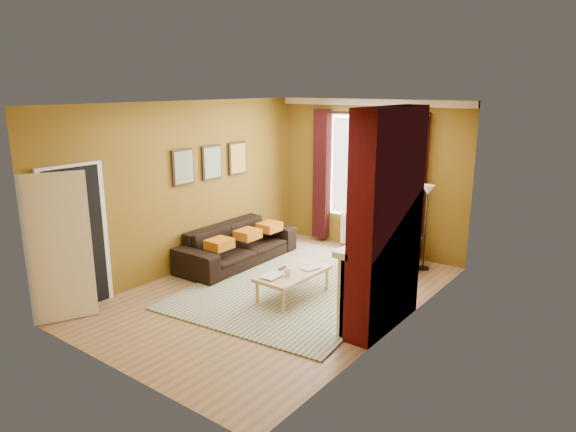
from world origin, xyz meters
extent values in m
plane|color=brown|center=(0.00, 0.00, 0.00)|extent=(5.50, 5.50, 0.00)
cube|color=brown|center=(0.00, 2.75, 1.40)|extent=(3.80, 0.02, 2.80)
cube|color=brown|center=(0.00, -2.75, 1.40)|extent=(3.80, 0.02, 2.80)
cube|color=brown|center=(1.90, 0.00, 1.40)|extent=(0.02, 5.50, 2.80)
cube|color=brown|center=(-1.90, 0.00, 1.40)|extent=(0.02, 5.50, 2.80)
cube|color=silver|center=(0.00, 0.00, 2.80)|extent=(3.80, 5.50, 0.01)
cube|color=#4C0A0D|center=(1.72, 0.00, 1.40)|extent=(0.35, 1.40, 2.80)
cube|color=white|center=(1.53, 0.00, 0.55)|extent=(0.12, 1.30, 1.10)
cube|color=white|center=(1.48, 0.00, 1.08)|extent=(0.22, 1.40, 0.08)
cube|color=white|center=(1.51, -0.58, 0.52)|extent=(0.16, 0.14, 1.04)
cube|color=white|center=(1.51, 0.58, 0.52)|extent=(0.16, 0.14, 1.04)
cube|color=black|center=(1.56, 0.00, 0.45)|extent=(0.06, 0.80, 0.90)
cube|color=black|center=(1.54, 0.00, 0.03)|extent=(0.20, 1.00, 0.06)
cube|color=white|center=(1.49, -0.35, 1.20)|extent=(0.03, 0.12, 0.16)
cube|color=black|center=(1.49, -0.10, 1.19)|extent=(0.03, 0.10, 0.14)
cylinder|color=black|center=(1.49, 0.15, 1.18)|extent=(0.10, 0.10, 0.12)
cube|color=black|center=(1.53, 0.00, 1.85)|extent=(0.03, 0.60, 0.75)
cube|color=#A76138|center=(1.51, 0.00, 1.85)|extent=(0.01, 0.52, 0.66)
cube|color=white|center=(0.00, 2.71, 2.74)|extent=(3.80, 0.08, 0.12)
cube|color=white|center=(0.00, 2.72, 1.55)|extent=(1.60, 0.04, 1.90)
cube|color=white|center=(0.00, 2.68, 1.55)|extent=(1.50, 0.02, 1.80)
cube|color=white|center=(0.00, 2.70, 1.55)|extent=(0.06, 0.04, 1.90)
cube|color=#330B0D|center=(-0.98, 2.63, 1.35)|extent=(0.30, 0.16, 2.50)
cube|color=#330B0D|center=(0.98, 2.63, 1.35)|extent=(0.30, 0.16, 2.50)
cylinder|color=black|center=(0.00, 2.63, 2.55)|extent=(2.30, 0.05, 0.05)
cube|color=white|center=(0.00, 2.65, 0.35)|extent=(1.00, 0.10, 0.60)
cube|color=white|center=(-0.45, 2.59, 0.35)|extent=(0.04, 0.03, 0.56)
cube|color=white|center=(-0.34, 2.59, 0.35)|extent=(0.04, 0.03, 0.56)
cube|color=white|center=(-0.23, 2.59, 0.35)|extent=(0.04, 0.03, 0.56)
cube|color=white|center=(-0.12, 2.59, 0.35)|extent=(0.04, 0.03, 0.56)
cube|color=white|center=(-0.01, 2.59, 0.35)|extent=(0.04, 0.03, 0.56)
cube|color=white|center=(0.10, 2.59, 0.35)|extent=(0.04, 0.03, 0.56)
cube|color=white|center=(0.21, 2.59, 0.35)|extent=(0.04, 0.03, 0.56)
cube|color=white|center=(0.32, 2.59, 0.35)|extent=(0.04, 0.03, 0.56)
cube|color=white|center=(0.43, 2.59, 0.35)|extent=(0.04, 0.03, 0.56)
cube|color=black|center=(-1.87, -0.10, 1.75)|extent=(0.04, 0.44, 0.58)
cube|color=gold|center=(-1.84, -0.10, 1.75)|extent=(0.01, 0.38, 0.52)
cube|color=black|center=(-1.87, 0.55, 1.75)|extent=(0.04, 0.44, 0.58)
cube|color=#2E8A30|center=(-1.84, 0.55, 1.75)|extent=(0.01, 0.38, 0.52)
cube|color=black|center=(-1.87, 1.20, 1.75)|extent=(0.04, 0.44, 0.58)
cube|color=#B95C2E|center=(-1.84, 1.20, 1.75)|extent=(0.01, 0.38, 0.52)
cube|color=white|center=(-1.88, -2.05, 1.00)|extent=(0.05, 0.94, 2.06)
cube|color=black|center=(-1.85, -2.05, 1.00)|extent=(0.02, 0.80, 1.98)
cube|color=white|center=(-1.68, -2.41, 1.00)|extent=(0.37, 0.74, 1.98)
imported|color=#3B692E|center=(1.49, 0.45, 1.26)|extent=(0.14, 0.10, 0.27)
cube|color=#AA5B0E|center=(-1.27, 0.07, 0.52)|extent=(0.34, 0.40, 0.16)
cube|color=#AA5B0E|center=(-1.27, 0.77, 0.52)|extent=(0.34, 0.40, 0.16)
cube|color=#AA5B0E|center=(-1.27, 1.37, 0.52)|extent=(0.34, 0.40, 0.16)
cube|color=#335D8D|center=(0.05, 0.48, 0.01)|extent=(3.16, 4.10, 0.02)
imported|color=black|center=(-1.42, 0.67, 0.34)|extent=(0.93, 2.31, 0.67)
imported|color=black|center=(0.76, 1.94, 0.33)|extent=(1.35, 1.34, 0.66)
cube|color=#D5B17B|center=(0.26, 0.03, 0.37)|extent=(0.61, 1.20, 0.05)
cylinder|color=#D5B17B|center=(0.02, -0.50, 0.17)|extent=(0.05, 0.05, 0.35)
cylinder|color=#D5B17B|center=(0.49, -0.51, 0.17)|extent=(0.05, 0.05, 0.35)
cylinder|color=#D5B17B|center=(0.03, 0.57, 0.17)|extent=(0.05, 0.05, 0.35)
cylinder|color=#D5B17B|center=(0.51, 0.56, 0.17)|extent=(0.05, 0.05, 0.35)
cylinder|color=#9C7C43|center=(0.40, 1.86, 0.20)|extent=(0.41, 0.41, 0.40)
cylinder|color=black|center=(1.32, 2.32, 0.01)|extent=(0.27, 0.27, 0.03)
cylinder|color=black|center=(1.32, 2.32, 0.70)|extent=(0.03, 0.03, 1.34)
cone|color=beige|center=(1.32, 2.32, 1.37)|extent=(0.27, 0.27, 0.16)
imported|color=#999999|center=(0.04, -0.34, 0.41)|extent=(0.24, 0.31, 0.03)
imported|color=#999999|center=(0.29, 0.32, 0.41)|extent=(0.26, 0.32, 0.02)
imported|color=#999999|center=(0.31, -0.16, 0.44)|extent=(0.10, 0.10, 0.09)
cube|color=#29292C|center=(0.06, 0.03, 0.41)|extent=(0.06, 0.16, 0.02)
camera|label=1|loc=(4.45, -5.64, 3.04)|focal=32.00mm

